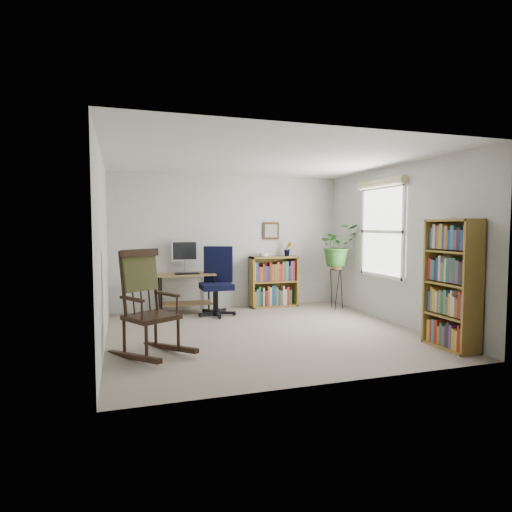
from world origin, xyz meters
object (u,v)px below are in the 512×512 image
object	(u,v)px
low_bookshelf	(274,282)
rocking_chair	(151,302)
desk	(186,293)
tall_bookshelf	(452,284)
office_chair	(216,281)

from	to	relation	value
low_bookshelf	rocking_chair	bearing A→B (deg)	-134.48
rocking_chair	desk	bearing A→B (deg)	42.14
desk	tall_bookshelf	distance (m)	4.16
rocking_chair	tall_bookshelf	bearing A→B (deg)	-43.02
office_chair	tall_bookshelf	bearing A→B (deg)	-29.06
rocking_chair	tall_bookshelf	size ratio (longest dim) A/B	0.79
low_bookshelf	tall_bookshelf	xyz separation A→B (m)	(1.13, -3.20, 0.32)
rocking_chair	tall_bookshelf	xyz separation A→B (m)	(3.49, -0.80, 0.17)
office_chair	rocking_chair	xyz separation A→B (m)	(-1.18, -1.95, 0.04)
low_bookshelf	desk	bearing A→B (deg)	-175.80
desk	low_bookshelf	bearing A→B (deg)	4.20
tall_bookshelf	rocking_chair	bearing A→B (deg)	167.13
desk	tall_bookshelf	world-z (taller)	tall_bookshelf
office_chair	rocking_chair	world-z (taller)	rocking_chair
rocking_chair	low_bookshelf	bearing A→B (deg)	15.37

